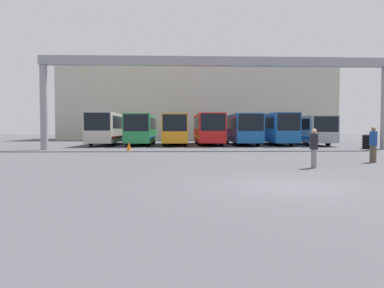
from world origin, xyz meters
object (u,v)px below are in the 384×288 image
bus_slot_4 (242,128)px  tire_stack (368,142)px  bus_slot_3 (208,127)px  pedestrian_mid_left (314,147)px  bus_slot_2 (175,128)px  traffic_cone (129,146)px  bus_slot_1 (142,128)px  bus_slot_5 (273,127)px  bus_slot_6 (307,129)px  bus_slot_0 (109,127)px  pedestrian_far_center (373,143)px

bus_slot_4 → tire_stack: size_ratio=8.54×
bus_slot_3 → pedestrian_mid_left: bearing=-83.7°
bus_slot_2 → bus_slot_3: (3.55, 0.51, 0.05)m
traffic_cone → tire_stack: 20.26m
bus_slot_1 → bus_slot_2: bus_slot_1 is taller
bus_slot_1 → bus_slot_5: 14.21m
bus_slot_1 → traffic_cone: bearing=-90.3°
bus_slot_1 → bus_slot_5: bus_slot_5 is taller
bus_slot_1 → bus_slot_6: bus_slot_1 is taller
bus_slot_4 → pedestrian_mid_left: 23.52m
bus_slot_0 → bus_slot_1: (3.55, -0.20, -0.08)m
pedestrian_mid_left → traffic_cone: (-9.81, 13.57, -0.58)m
bus_slot_4 → pedestrian_far_center: size_ratio=5.60×
bus_slot_6 → tire_stack: 8.86m
pedestrian_mid_left → bus_slot_1: bearing=26.5°
bus_slot_6 → bus_slot_4: bearing=-179.0°
bus_slot_5 → bus_slot_6: 3.61m
bus_slot_0 → bus_slot_5: (17.76, -0.04, -0.02)m
bus_slot_4 → bus_slot_6: (7.10, 0.12, -0.11)m
bus_slot_3 → pedestrian_far_center: (6.65, -21.43, -0.89)m
bus_slot_6 → traffic_cone: 20.49m
bus_slot_4 → bus_slot_5: (3.55, 0.74, 0.04)m
pedestrian_mid_left → traffic_cone: size_ratio=2.59×
bus_slot_6 → pedestrian_mid_left: size_ratio=6.09×
bus_slot_3 → tire_stack: bearing=-34.0°
bus_slot_2 → bus_slot_4: bearing=0.4°
bus_slot_4 → tire_stack: (9.48, -8.34, -1.24)m
bus_slot_0 → bus_slot_6: (21.31, -0.66, -0.17)m
bus_slot_1 → bus_slot_5: bearing=0.7°
bus_slot_1 → bus_slot_4: bearing=-3.1°
bus_slot_1 → bus_slot_2: bearing=-9.9°
bus_slot_4 → traffic_cone: (-10.72, -9.91, -1.51)m
bus_slot_5 → bus_slot_0: bearing=179.9°
bus_slot_4 → tire_stack: bus_slot_4 is taller
pedestrian_far_center → tire_stack: 14.15m
bus_slot_0 → pedestrian_mid_left: 27.68m
bus_slot_0 → bus_slot_4: 14.23m
bus_slot_4 → tire_stack: 12.69m
bus_slot_0 → bus_slot_3: bearing=-1.7°
bus_slot_1 → bus_slot_4: bus_slot_4 is taller
bus_slot_3 → bus_slot_6: bus_slot_3 is taller
bus_slot_1 → bus_slot_6: 17.76m
pedestrian_mid_left → traffic_cone: bearing=40.3°
pedestrian_far_center → bus_slot_3: bearing=-1.0°
bus_slot_0 → bus_slot_4: bearing=-3.1°
bus_slot_2 → tire_stack: size_ratio=8.46×
bus_slot_0 → pedestrian_far_center: bearing=-51.5°
pedestrian_mid_left → pedestrian_far_center: pedestrian_far_center is taller
pedestrian_mid_left → tire_stack: 18.37m
bus_slot_2 → bus_slot_4: 7.10m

